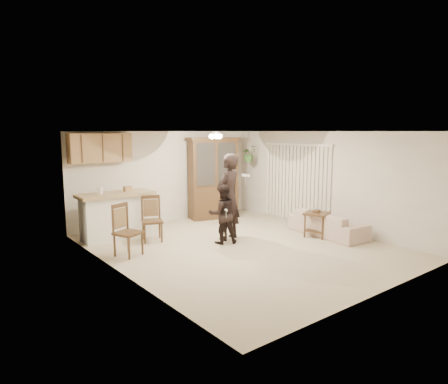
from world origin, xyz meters
TOP-DOWN VIEW (x-y plane):
  - floor at (0.00, 0.00)m, footprint 6.50×6.50m
  - ceiling at (0.00, 0.00)m, footprint 5.50×6.50m
  - wall_back at (0.00, 3.25)m, footprint 5.50×0.02m
  - wall_front at (0.00, -3.25)m, footprint 5.50×0.02m
  - wall_left at (-2.75, 0.00)m, footprint 0.02×6.50m
  - wall_right at (2.75, 0.00)m, footprint 0.02×6.50m
  - breakfast_bar at (-1.85, 2.35)m, footprint 1.60×0.55m
  - bar_top at (-1.85, 2.35)m, footprint 1.75×0.70m
  - upper_cabinets at (-1.90, 3.07)m, footprint 1.50×0.34m
  - vertical_blinds at (2.71, 0.90)m, footprint 0.06×2.30m
  - ceiling_fixture at (0.20, 1.20)m, footprint 0.36×0.36m
  - hanging_plant at (2.30, 2.40)m, footprint 0.43×0.37m
  - plant_cord at (2.30, 2.40)m, footprint 0.01×0.01m
  - sofa at (2.27, -0.53)m, footprint 0.90×1.93m
  - adult at (0.17, 0.68)m, footprint 0.75×0.60m
  - child at (-0.14, 0.49)m, footprint 0.81×0.73m
  - china_hutch at (1.27, 2.76)m, footprint 1.57×0.92m
  - side_table at (1.97, -0.44)m, footprint 0.70×0.70m
  - chair_bar at (-2.21, 0.94)m, footprint 0.61×0.61m
  - chair_hutch_left at (-1.31, 1.63)m, footprint 0.59×0.59m
  - chair_hutch_right at (1.70, 2.98)m, footprint 0.46×0.46m
  - controller_adult at (0.30, 0.24)m, footprint 0.10×0.18m
  - controller_child at (-0.27, 0.21)m, footprint 0.08×0.12m

SIDE VIEW (x-z plane):
  - floor at x=0.00m, z-range 0.00..0.00m
  - chair_hutch_right at x=1.70m, z-range -0.21..0.75m
  - chair_hutch_left at x=-1.31m, z-range -0.23..0.81m
  - chair_bar at x=-2.21m, z-range -0.23..0.83m
  - side_table at x=1.97m, z-range -0.02..0.63m
  - sofa at x=2.27m, z-range 0.00..0.73m
  - breakfast_bar at x=-1.85m, z-range 0.00..1.00m
  - child at x=-0.14m, z-range 0.00..1.35m
  - controller_child at x=-0.27m, z-range 0.80..0.84m
  - adult at x=0.17m, z-range 0.00..1.80m
  - bar_top at x=-1.85m, z-range 1.01..1.09m
  - vertical_blinds at x=2.71m, z-range 0.05..2.15m
  - china_hutch at x=1.27m, z-range -0.01..2.31m
  - wall_back at x=0.00m, z-range 0.00..2.50m
  - wall_front at x=0.00m, z-range 0.00..2.50m
  - wall_left at x=-2.75m, z-range 0.00..2.50m
  - wall_right at x=2.75m, z-range 0.00..2.50m
  - controller_adult at x=0.30m, z-range 1.51..1.56m
  - hanging_plant at x=2.30m, z-range 1.61..2.09m
  - upper_cabinets at x=-1.90m, z-range 1.75..2.45m
  - plant_cord at x=2.30m, z-range 1.85..2.50m
  - ceiling_fixture at x=0.20m, z-range 2.30..2.50m
  - ceiling at x=0.00m, z-range 2.49..2.51m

